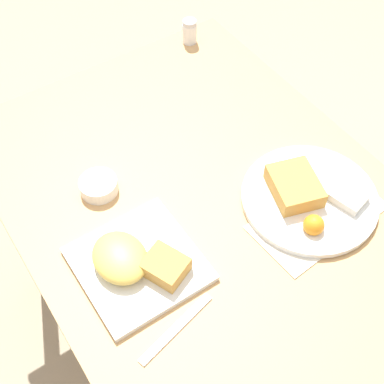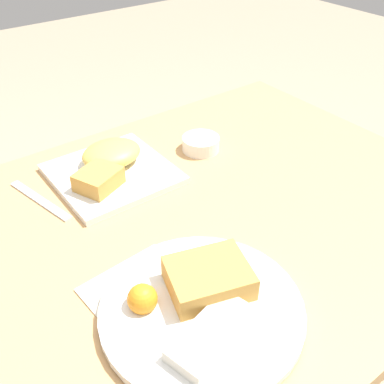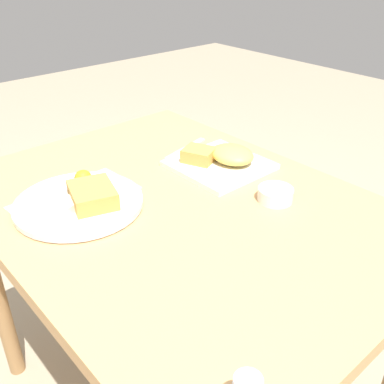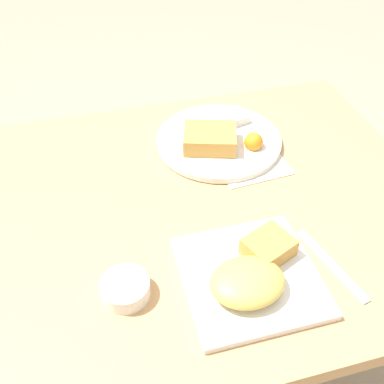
% 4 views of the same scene
% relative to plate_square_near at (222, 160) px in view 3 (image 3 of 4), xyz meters
% --- Properties ---
extents(dining_table, '(1.06, 0.79, 0.74)m').
position_rel_plate_square_near_xyz_m(dining_table, '(-0.07, 0.21, -0.11)').
color(dining_table, tan).
rests_on(dining_table, ground_plane).
extents(menu_card, '(0.17, 0.30, 0.00)m').
position_rel_plate_square_near_xyz_m(menu_card, '(0.11, 0.38, -0.02)').
color(menu_card, beige).
rests_on(menu_card, dining_table).
extents(plate_square_near, '(0.23, 0.23, 0.06)m').
position_rel_plate_square_near_xyz_m(plate_square_near, '(0.00, 0.00, 0.00)').
color(plate_square_near, white).
rests_on(plate_square_near, dining_table).
extents(plate_oval_far, '(0.30, 0.30, 0.05)m').
position_rel_plate_square_near_xyz_m(plate_oval_far, '(0.06, 0.39, -0.00)').
color(plate_oval_far, white).
rests_on(plate_oval_far, menu_card).
extents(sauce_ramekin, '(0.08, 0.08, 0.03)m').
position_rel_plate_square_near_xyz_m(sauce_ramekin, '(-0.21, 0.03, -0.00)').
color(sauce_ramekin, white).
rests_on(sauce_ramekin, dining_table).
extents(butter_knife, '(0.06, 0.18, 0.00)m').
position_rel_plate_square_near_xyz_m(butter_knife, '(0.15, -0.00, -0.02)').
color(butter_knife, silver).
rests_on(butter_knife, dining_table).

